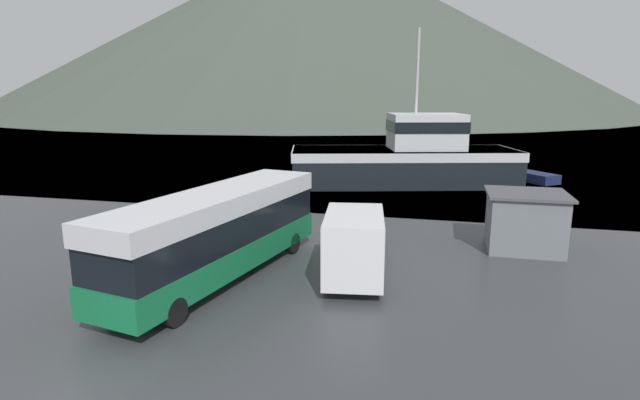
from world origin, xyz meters
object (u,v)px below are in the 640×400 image
object	(u,v)px
tour_bus	(218,230)
storage_bin	(190,220)
dock_kiosk	(525,221)
small_boat	(519,174)
fishing_boat	(407,157)
delivery_van	(354,243)

from	to	relation	value
tour_bus	storage_bin	distance (m)	6.55
dock_kiosk	small_boat	xyz separation A→B (m)	(2.52, 19.67, -0.94)
fishing_boat	dock_kiosk	size ratio (longest dim) A/B	5.22
dock_kiosk	tour_bus	bearing A→B (deg)	-151.17
fishing_boat	storage_bin	distance (m)	18.98
tour_bus	fishing_boat	world-z (taller)	fishing_boat
delivery_van	small_boat	world-z (taller)	delivery_van
fishing_boat	small_boat	xyz separation A→B (m)	(8.67, 4.42, -1.65)
tour_bus	delivery_van	bearing A→B (deg)	24.95
delivery_van	storage_bin	size ratio (longest dim) A/B	3.85
fishing_boat	dock_kiosk	xyz separation A→B (m)	(6.15, -15.24, -0.70)
fishing_boat	dock_kiosk	distance (m)	16.45
tour_bus	storage_bin	bearing A→B (deg)	138.36
delivery_van	small_boat	size ratio (longest dim) A/B	0.89
dock_kiosk	small_boat	size ratio (longest dim) A/B	0.53
storage_bin	small_boat	bearing A→B (deg)	49.26
fishing_boat	storage_bin	size ratio (longest dim) A/B	12.03
storage_bin	small_boat	size ratio (longest dim) A/B	0.23
fishing_boat	small_boat	size ratio (longest dim) A/B	2.77
tour_bus	storage_bin	size ratio (longest dim) A/B	7.60
tour_bus	storage_bin	world-z (taller)	tour_bus
storage_bin	delivery_van	bearing A→B (deg)	-24.05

